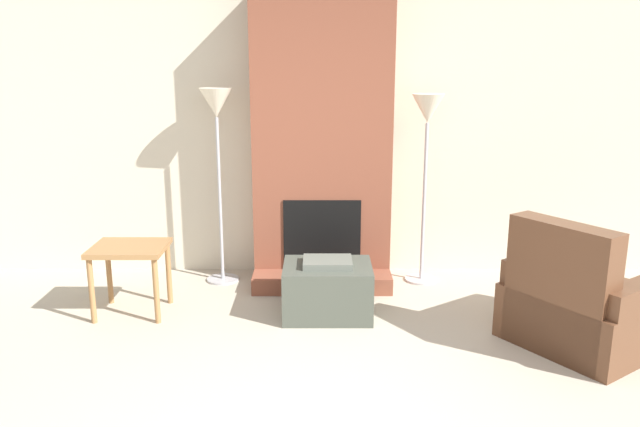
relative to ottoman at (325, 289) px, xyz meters
name	(u,v)px	position (x,y,z in m)	size (l,w,h in m)	color
wall_back	(320,137)	(-0.04, 1.15, 1.08)	(7.22, 0.06, 2.60)	beige
fireplace	(320,146)	(-0.04, 0.89, 1.03)	(1.24, 0.72, 2.60)	brown
ottoman	(325,289)	(0.00, 0.00, 0.00)	(0.70, 0.54, 0.47)	#474C42
armchair	(577,307)	(1.80, -0.54, 0.07)	(1.26, 1.27, 0.95)	brown
side_table	(128,257)	(-1.58, 0.05, 0.25)	(0.58, 0.49, 0.57)	#9E7042
floor_lamp_left	(215,121)	(-0.97, 0.81, 1.26)	(0.30, 0.30, 1.77)	#ADADB2
floor_lamp_right	(425,126)	(0.88, 0.81, 1.22)	(0.30, 0.30, 1.72)	#ADADB2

